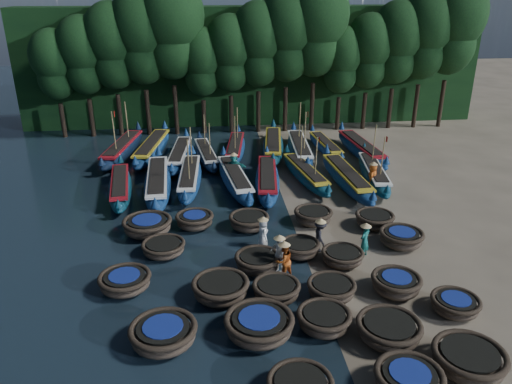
{
  "coord_description": "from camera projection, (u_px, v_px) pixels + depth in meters",
  "views": [
    {
      "loc": [
        -4.4,
        -21.28,
        11.85
      ],
      "look_at": [
        -1.81,
        3.6,
        1.3
      ],
      "focal_mm": 35.0,
      "sensor_mm": 36.0,
      "label": 1
    }
  ],
  "objects": [
    {
      "name": "coracle_23",
      "position": [
        313.0,
        216.0,
        26.31
      ],
      "size": [
        2.35,
        2.35,
        0.8
      ],
      "rotation": [
        0.0,
        0.0,
        0.31
      ],
      "color": "#4D3E30",
      "rests_on": "ground"
    },
    {
      "name": "tree_6",
      "position": [
        230.0,
        52.0,
        40.06
      ],
      "size": [
        4.09,
        4.09,
        9.65
      ],
      "color": "black",
      "rests_on": "ground"
    },
    {
      "name": "tree_3",
      "position": [
        141.0,
        36.0,
        38.88
      ],
      "size": [
        4.92,
        4.92,
        11.6
      ],
      "color": "black",
      "rests_on": "ground"
    },
    {
      "name": "tree_2",
      "position": [
        112.0,
        45.0,
        38.92
      ],
      "size": [
        4.51,
        4.51,
        10.63
      ],
      "color": "black",
      "rests_on": "ground"
    },
    {
      "name": "fisherman_2",
      "position": [
        284.0,
        260.0,
        21.32
      ],
      "size": [
        1.02,
        0.94,
        1.88
      ],
      "rotation": [
        0.0,
        0.0,
        3.62
      ],
      "color": "#C8571A",
      "rests_on": "ground"
    },
    {
      "name": "coracle_4",
      "position": [
        469.0,
        360.0,
        16.3
      ],
      "size": [
        2.74,
        2.74,
        0.82
      ],
      "rotation": [
        0.0,
        0.0,
        0.24
      ],
      "color": "#4D3E30",
      "rests_on": "ground"
    },
    {
      "name": "coracle_7",
      "position": [
        324.0,
        320.0,
        18.25
      ],
      "size": [
        2.14,
        2.14,
        0.78
      ],
      "rotation": [
        0.0,
        0.0,
        -0.15
      ],
      "color": "#4D3E30",
      "rests_on": "ground"
    },
    {
      "name": "tree_9",
      "position": [
        316.0,
        25.0,
        39.93
      ],
      "size": [
        5.34,
        5.34,
        12.58
      ],
      "color": "black",
      "rests_on": "ground"
    },
    {
      "name": "fisherman_0",
      "position": [
        263.0,
        232.0,
        23.82
      ],
      "size": [
        0.59,
        0.81,
        1.73
      ],
      "rotation": [
        0.0,
        0.0,
        1.71
      ],
      "color": "silver",
      "rests_on": "ground"
    },
    {
      "name": "coracle_17",
      "position": [
        300.0,
        248.0,
        23.23
      ],
      "size": [
        2.07,
        2.07,
        0.72
      ],
      "rotation": [
        0.0,
        0.0,
        -0.22
      ],
      "color": "#4D3E30",
      "rests_on": "ground"
    },
    {
      "name": "coracle_9",
      "position": [
        455.0,
        304.0,
        19.23
      ],
      "size": [
        2.11,
        2.11,
        0.66
      ],
      "rotation": [
        0.0,
        0.0,
        0.21
      ],
      "color": "#4D3E30",
      "rests_on": "ground"
    },
    {
      "name": "coracle_11",
      "position": [
        221.0,
        288.0,
        20.07
      ],
      "size": [
        2.61,
        2.61,
        0.83
      ],
      "rotation": [
        0.0,
        0.0,
        0.23
      ],
      "color": "#4D3E30",
      "rests_on": "ground"
    },
    {
      "name": "long_boat_16",
      "position": [
        325.0,
        146.0,
        37.42
      ],
      "size": [
        1.88,
        7.24,
        1.28
      ],
      "rotation": [
        0.0,
        0.0,
        0.09
      ],
      "color": "navy",
      "rests_on": "ground"
    },
    {
      "name": "long_boat_3",
      "position": [
        190.0,
        178.0,
        31.22
      ],
      "size": [
        1.79,
        8.25,
        3.51
      ],
      "rotation": [
        0.0,
        0.0,
        -0.04
      ],
      "color": "navy",
      "rests_on": "ground"
    },
    {
      "name": "coracle_10",
      "position": [
        125.0,
        281.0,
        20.61
      ],
      "size": [
        2.64,
        2.64,
        0.75
      ],
      "rotation": [
        0.0,
        0.0,
        0.37
      ],
      "color": "#4D3E30",
      "rests_on": "ground"
    },
    {
      "name": "coracle_12",
      "position": [
        276.0,
        290.0,
        20.02
      ],
      "size": [
        2.32,
        2.32,
        0.76
      ],
      "rotation": [
        0.0,
        0.0,
        -0.35
      ],
      "color": "#4D3E30",
      "rests_on": "ground"
    },
    {
      "name": "coracle_5",
      "position": [
        163.0,
        334.0,
        17.47
      ],
      "size": [
        3.0,
        3.0,
        0.82
      ],
      "rotation": [
        0.0,
        0.0,
        -0.43
      ],
      "color": "#4D3E30",
      "rests_on": "ground"
    },
    {
      "name": "coracle_13",
      "position": [
        331.0,
        289.0,
        20.14
      ],
      "size": [
        2.44,
        2.44,
        0.72
      ],
      "rotation": [
        0.0,
        0.0,
        -0.41
      ],
      "color": "#4D3E30",
      "rests_on": "ground"
    },
    {
      "name": "ground",
      "position": [
        300.0,
        243.0,
        24.53
      ],
      "size": [
        120.0,
        120.0,
        0.0
      ],
      "primitive_type": "plane",
      "color": "gray",
      "rests_on": "ground"
    },
    {
      "name": "long_boat_12",
      "position": [
        206.0,
        154.0,
        35.58
      ],
      "size": [
        2.26,
        7.35,
        3.15
      ],
      "rotation": [
        0.0,
        0.0,
        0.14
      ],
      "color": "#0F2338",
      "rests_on": "ground"
    },
    {
      "name": "tree_1",
      "position": [
        83.0,
        54.0,
        38.97
      ],
      "size": [
        4.09,
        4.09,
        9.65
      ],
      "color": "black",
      "rests_on": "ground"
    },
    {
      "name": "long_boat_6",
      "position": [
        305.0,
        173.0,
        31.94
      ],
      "size": [
        2.61,
        7.84,
        3.37
      ],
      "rotation": [
        0.0,
        0.0,
        0.16
      ],
      "color": "#0D414D",
      "rests_on": "ground"
    },
    {
      "name": "tree_0",
      "position": [
        54.0,
        63.0,
        39.01
      ],
      "size": [
        3.68,
        3.68,
        8.68
      ],
      "color": "black",
      "rests_on": "ground"
    },
    {
      "name": "long_boat_8",
      "position": [
        374.0,
        173.0,
        31.96
      ],
      "size": [
        2.43,
        8.01,
        3.43
      ],
      "rotation": [
        0.0,
        0.0,
        -0.13
      ],
      "color": "#0D414D",
      "rests_on": "ground"
    },
    {
      "name": "tree_5",
      "position": [
        202.0,
        61.0,
        40.1
      ],
      "size": [
        3.68,
        3.68,
        8.68
      ],
      "color": "black",
      "rests_on": "ground"
    },
    {
      "name": "coracle_16",
      "position": [
        258.0,
        262.0,
        22.02
      ],
      "size": [
        2.08,
        2.08,
        0.8
      ],
      "rotation": [
        0.0,
        0.0,
        -0.04
      ],
      "color": "#4D3E30",
      "rests_on": "ground"
    },
    {
      "name": "fisherman_6",
      "position": [
        373.0,
        176.0,
        30.38
      ],
      "size": [
        0.9,
        1.02,
        1.96
      ],
      "rotation": [
        0.0,
        0.0,
        4.23
      ],
      "color": "#C8571A",
      "rests_on": "ground"
    },
    {
      "name": "long_boat_1",
      "position": [
        120.0,
        186.0,
        29.95
      ],
      "size": [
        2.3,
        7.73,
        1.37
      ],
      "rotation": [
        0.0,
        0.0,
        0.13
      ],
      "color": "#0D414D",
      "rests_on": "ground"
    },
    {
      "name": "coracle_21",
      "position": [
        195.0,
        220.0,
        25.87
      ],
      "size": [
        2.36,
        2.36,
        0.78
      ],
      "rotation": [
        0.0,
        0.0,
        -0.36
      ],
      "color": "#4D3E30",
      "rests_on": "ground"
    },
    {
      "name": "tree_8",
      "position": [
        287.0,
        34.0,
        39.97
      ],
      "size": [
        4.92,
        4.92,
        11.6
      ],
      "color": "black",
      "rests_on": "ground"
    },
    {
      "name": "coracle_6",
      "position": [
        259.0,
        325.0,
        17.9
      ],
      "size": [
        2.91,
        2.91,
        0.84
      ],
      "rotation": [
        0.0,
        0.0,
        -0.25
      ],
      "color": "#4D3E30",
      "rests_on": "ground"
    },
    {
      "name": "foliage_wall",
      "position": [
        253.0,
        66.0,
        44.12
      ],
      "size": [
        40.0,
        3.0,
        10.0
      ],
      "primitive_type": "cube",
      "color": "black",
      "rests_on": "ground"
    },
    {
      "name": "coracle_22",
      "position": [
        249.0,
        221.0,
        25.75
      ],
      "size": [
        2.53,
        2.53,
        0.79
      ],
      "rotation": [
        0.0,
        0.0,
        0.4
      ],
      "color": "#4D3E30",
      "rests_on": "ground"
    },
    {
      "name": "fisherman_5",
      "position": [
        234.0,
        166.0,
        32.12
      ],
      "size": [
        1.67,
        0.82,
        1.93
      ],
      "rotation": [
        0.0,
        0.0,
        6.08
      ],
      "color": "#196961",
      "rests_on": "ground"
    },
    {
      "name": "tree_4",
      "position": [
        171.0,
        26.0,
        38.84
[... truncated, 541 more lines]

